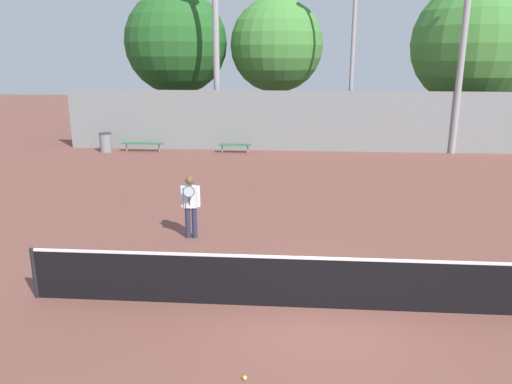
{
  "coord_description": "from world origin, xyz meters",
  "views": [
    {
      "loc": [
        -0.59,
        -8.83,
        4.79
      ],
      "look_at": [
        -1.65,
        4.82,
        0.98
      ],
      "focal_mm": 35.0,
      "sensor_mm": 36.0,
      "label": 1
    }
  ],
  "objects_px": {
    "light_pole_far_right": "(216,35)",
    "tree_dark_dense": "(276,45)",
    "tennis_player": "(190,203)",
    "tree_green_tall": "(176,43)",
    "tree_green_broad": "(474,44)",
    "light_pole_center_back": "(355,12)",
    "tennis_ball": "(245,378)",
    "tennis_net": "(322,283)",
    "bench_courtside_near": "(143,144)",
    "bench_courtside_far": "(235,145)",
    "trash_bin": "(106,142)",
    "light_pole_near_left": "(462,52)"
  },
  "relations": [
    {
      "from": "tennis_ball",
      "to": "light_pole_center_back",
      "type": "bearing_deg",
      "value": 79.78
    },
    {
      "from": "tennis_player",
      "to": "bench_courtside_far",
      "type": "bearing_deg",
      "value": 85.59
    },
    {
      "from": "bench_courtside_near",
      "to": "tree_green_broad",
      "type": "bearing_deg",
      "value": 14.18
    },
    {
      "from": "bench_courtside_near",
      "to": "light_pole_far_right",
      "type": "relative_size",
      "value": 0.2
    },
    {
      "from": "tennis_player",
      "to": "trash_bin",
      "type": "distance_m",
      "value": 13.49
    },
    {
      "from": "light_pole_far_right",
      "to": "tree_dark_dense",
      "type": "height_order",
      "value": "light_pole_far_right"
    },
    {
      "from": "tree_green_broad",
      "to": "tennis_player",
      "type": "bearing_deg",
      "value": -127.0
    },
    {
      "from": "tennis_player",
      "to": "tree_dark_dense",
      "type": "height_order",
      "value": "tree_dark_dense"
    },
    {
      "from": "tennis_player",
      "to": "light_pole_center_back",
      "type": "distance_m",
      "value": 15.39
    },
    {
      "from": "light_pole_center_back",
      "to": "tennis_ball",
      "type": "bearing_deg",
      "value": -100.22
    },
    {
      "from": "light_pole_center_back",
      "to": "trash_bin",
      "type": "distance_m",
      "value": 13.81
    },
    {
      "from": "tennis_net",
      "to": "tennis_player",
      "type": "bearing_deg",
      "value": 132.36
    },
    {
      "from": "tennis_ball",
      "to": "tree_dark_dense",
      "type": "xyz_separation_m",
      "value": [
        -0.44,
        22.87,
        5.19
      ]
    },
    {
      "from": "tree_green_tall",
      "to": "tree_green_broad",
      "type": "xyz_separation_m",
      "value": [
        16.36,
        -0.75,
        -0.1
      ]
    },
    {
      "from": "tennis_player",
      "to": "tree_dark_dense",
      "type": "relative_size",
      "value": 0.22
    },
    {
      "from": "tennis_player",
      "to": "tennis_ball",
      "type": "distance_m",
      "value": 6.35
    },
    {
      "from": "trash_bin",
      "to": "tennis_net",
      "type": "bearing_deg",
      "value": -56.7
    },
    {
      "from": "tree_dark_dense",
      "to": "light_pole_near_left",
      "type": "bearing_deg",
      "value": -25.48
    },
    {
      "from": "light_pole_near_left",
      "to": "trash_bin",
      "type": "distance_m",
      "value": 17.85
    },
    {
      "from": "bench_courtside_far",
      "to": "trash_bin",
      "type": "xyz_separation_m",
      "value": [
        -6.52,
        -0.19,
        0.08
      ]
    },
    {
      "from": "tree_green_tall",
      "to": "tree_green_broad",
      "type": "distance_m",
      "value": 16.38
    },
    {
      "from": "trash_bin",
      "to": "tree_green_broad",
      "type": "bearing_deg",
      "value": 13.41
    },
    {
      "from": "bench_courtside_near",
      "to": "light_pole_center_back",
      "type": "xyz_separation_m",
      "value": [
        10.39,
        1.32,
        6.32
      ]
    },
    {
      "from": "bench_courtside_near",
      "to": "light_pole_center_back",
      "type": "distance_m",
      "value": 12.23
    },
    {
      "from": "tennis_player",
      "to": "tree_green_broad",
      "type": "height_order",
      "value": "tree_green_broad"
    },
    {
      "from": "bench_courtside_far",
      "to": "tree_green_tall",
      "type": "height_order",
      "value": "tree_green_tall"
    },
    {
      "from": "trash_bin",
      "to": "tree_dark_dense",
      "type": "distance_m",
      "value": 10.93
    },
    {
      "from": "tennis_ball",
      "to": "tennis_player",
      "type": "bearing_deg",
      "value": 108.85
    },
    {
      "from": "tennis_net",
      "to": "bench_courtside_far",
      "type": "distance_m",
      "value": 15.88
    },
    {
      "from": "tennis_player",
      "to": "tree_dark_dense",
      "type": "distance_m",
      "value": 17.52
    },
    {
      "from": "light_pole_center_back",
      "to": "tree_green_broad",
      "type": "height_order",
      "value": "light_pole_center_back"
    },
    {
      "from": "tennis_player",
      "to": "tree_green_tall",
      "type": "bearing_deg",
      "value": 98.27
    },
    {
      "from": "tennis_ball",
      "to": "tree_green_tall",
      "type": "height_order",
      "value": "tree_green_tall"
    },
    {
      "from": "tree_green_broad",
      "to": "tree_dark_dense",
      "type": "bearing_deg",
      "value": 176.06
    },
    {
      "from": "bench_courtside_far",
      "to": "light_pole_far_right",
      "type": "xyz_separation_m",
      "value": [
        -1.06,
        1.47,
        5.26
      ]
    },
    {
      "from": "light_pole_near_left",
      "to": "tree_green_broad",
      "type": "distance_m",
      "value": 3.92
    },
    {
      "from": "bench_courtside_far",
      "to": "light_pole_far_right",
      "type": "relative_size",
      "value": 0.16
    },
    {
      "from": "bench_courtside_near",
      "to": "light_pole_far_right",
      "type": "height_order",
      "value": "light_pole_far_right"
    },
    {
      "from": "tennis_player",
      "to": "light_pole_far_right",
      "type": "distance_m",
      "value": 14.2
    },
    {
      "from": "tree_green_broad",
      "to": "tree_dark_dense",
      "type": "xyz_separation_m",
      "value": [
        -10.61,
        0.73,
        -0.05
      ]
    },
    {
      "from": "light_pole_near_left",
      "to": "tennis_ball",
      "type": "relative_size",
      "value": 126.53
    },
    {
      "from": "light_pole_far_right",
      "to": "light_pole_center_back",
      "type": "distance_m",
      "value": 6.85
    },
    {
      "from": "tennis_ball",
      "to": "tree_green_broad",
      "type": "height_order",
      "value": "tree_green_broad"
    },
    {
      "from": "bench_courtside_far",
      "to": "tennis_ball",
      "type": "distance_m",
      "value": 17.96
    },
    {
      "from": "tennis_net",
      "to": "tennis_player",
      "type": "relative_size",
      "value": 6.78
    },
    {
      "from": "bench_courtside_far",
      "to": "tree_green_broad",
      "type": "xyz_separation_m",
      "value": [
        12.43,
        4.32,
        4.88
      ]
    },
    {
      "from": "tennis_ball",
      "to": "tree_green_broad",
      "type": "bearing_deg",
      "value": 65.32
    },
    {
      "from": "tennis_player",
      "to": "tennis_ball",
      "type": "bearing_deg",
      "value": -76.67
    },
    {
      "from": "tennis_net",
      "to": "tree_green_tall",
      "type": "relative_size",
      "value": 1.39
    },
    {
      "from": "light_pole_far_right",
      "to": "tree_green_tall",
      "type": "xyz_separation_m",
      "value": [
        -2.87,
        3.6,
        -0.28
      ]
    }
  ]
}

